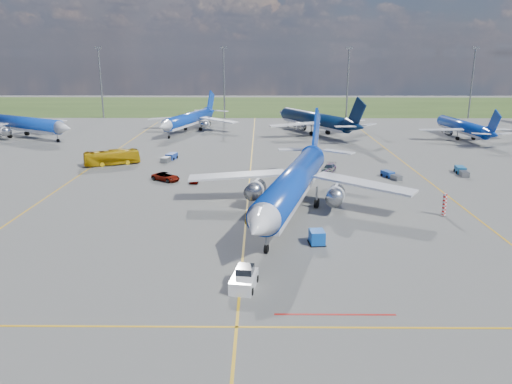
{
  "coord_description": "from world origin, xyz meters",
  "views": [
    {
      "loc": [
        1.83,
        -54.72,
        20.7
      ],
      "look_at": [
        1.3,
        5.06,
        4.0
      ],
      "focal_mm": 35.0,
      "sensor_mm": 36.0,
      "label": 1
    }
  ],
  "objects_px": {
    "warning_post": "(444,205)",
    "apron_bus": "(112,158)",
    "bg_jet_nnw": "(189,132)",
    "service_car_a": "(195,179)",
    "baggage_tug_w": "(391,175)",
    "service_car_b": "(166,177)",
    "bg_jet_ne": "(461,139)",
    "pushback_tug": "(244,279)",
    "baggage_tug_c": "(170,157)",
    "bg_jet_n": "(314,133)",
    "uld_container": "(317,237)",
    "service_car_c": "(329,168)",
    "bg_jet_nw": "(25,138)",
    "baggage_tug_e": "(462,171)",
    "main_airliner": "(293,212)"
  },
  "relations": [
    {
      "from": "main_airliner",
      "to": "service_car_b",
      "type": "bearing_deg",
      "value": 154.96
    },
    {
      "from": "apron_bus",
      "to": "pushback_tug",
      "type": "bearing_deg",
      "value": -176.37
    },
    {
      "from": "baggage_tug_e",
      "to": "baggage_tug_c",
      "type": "bearing_deg",
      "value": 174.76
    },
    {
      "from": "bg_jet_ne",
      "to": "main_airliner",
      "type": "relative_size",
      "value": 0.74
    },
    {
      "from": "pushback_tug",
      "to": "baggage_tug_w",
      "type": "xyz_separation_m",
      "value": [
        23.84,
        41.64,
        -0.27
      ]
    },
    {
      "from": "pushback_tug",
      "to": "baggage_tug_c",
      "type": "xyz_separation_m",
      "value": [
        -16.71,
        55.94,
        -0.18
      ]
    },
    {
      "from": "uld_container",
      "to": "baggage_tug_c",
      "type": "height_order",
      "value": "uld_container"
    },
    {
      "from": "bg_jet_n",
      "to": "baggage_tug_w",
      "type": "xyz_separation_m",
      "value": [
        8.07,
        -49.12,
        0.48
      ]
    },
    {
      "from": "warning_post",
      "to": "apron_bus",
      "type": "xyz_separation_m",
      "value": [
        -52.57,
        30.49,
        -0.06
      ]
    },
    {
      "from": "bg_jet_nnw",
      "to": "service_car_a",
      "type": "height_order",
      "value": "bg_jet_nnw"
    },
    {
      "from": "bg_jet_nw",
      "to": "uld_container",
      "type": "bearing_deg",
      "value": -106.68
    },
    {
      "from": "bg_jet_ne",
      "to": "apron_bus",
      "type": "bearing_deg",
      "value": 16.97
    },
    {
      "from": "bg_jet_nw",
      "to": "main_airliner",
      "type": "height_order",
      "value": "main_airliner"
    },
    {
      "from": "bg_jet_nw",
      "to": "baggage_tug_e",
      "type": "relative_size",
      "value": 7.26
    },
    {
      "from": "apron_bus",
      "to": "service_car_a",
      "type": "height_order",
      "value": "apron_bus"
    },
    {
      "from": "bg_jet_nw",
      "to": "bg_jet_nnw",
      "type": "distance_m",
      "value": 41.74
    },
    {
      "from": "warning_post",
      "to": "service_car_a",
      "type": "bearing_deg",
      "value": 153.79
    },
    {
      "from": "warning_post",
      "to": "bg_jet_ne",
      "type": "height_order",
      "value": "bg_jet_ne"
    },
    {
      "from": "service_car_b",
      "to": "service_car_c",
      "type": "distance_m",
      "value": 29.07
    },
    {
      "from": "bg_jet_nnw",
      "to": "baggage_tug_e",
      "type": "distance_m",
      "value": 73.89
    },
    {
      "from": "warning_post",
      "to": "baggage_tug_w",
      "type": "relative_size",
      "value": 0.65
    },
    {
      "from": "uld_container",
      "to": "bg_jet_n",
      "type": "bearing_deg",
      "value": 78.82
    },
    {
      "from": "bg_jet_n",
      "to": "service_car_b",
      "type": "relative_size",
      "value": 8.09
    },
    {
      "from": "bg_jet_ne",
      "to": "baggage_tug_e",
      "type": "bearing_deg",
      "value": 64.23
    },
    {
      "from": "service_car_a",
      "to": "baggage_tug_e",
      "type": "distance_m",
      "value": 46.9
    },
    {
      "from": "bg_jet_nnw",
      "to": "service_car_c",
      "type": "relative_size",
      "value": 7.7
    },
    {
      "from": "warning_post",
      "to": "main_airliner",
      "type": "height_order",
      "value": "main_airliner"
    },
    {
      "from": "pushback_tug",
      "to": "baggage_tug_c",
      "type": "bearing_deg",
      "value": 116.26
    },
    {
      "from": "warning_post",
      "to": "bg_jet_ne",
      "type": "bearing_deg",
      "value": 67.0
    },
    {
      "from": "bg_jet_nnw",
      "to": "bg_jet_n",
      "type": "xyz_separation_m",
      "value": [
        33.73,
        -3.04,
        0.0
      ]
    },
    {
      "from": "service_car_a",
      "to": "bg_jet_nnw",
      "type": "bearing_deg",
      "value": 102.39
    },
    {
      "from": "bg_jet_ne",
      "to": "baggage_tug_c",
      "type": "height_order",
      "value": "bg_jet_ne"
    },
    {
      "from": "main_airliner",
      "to": "baggage_tug_w",
      "type": "distance_m",
      "value": 26.29
    },
    {
      "from": "bg_jet_nnw",
      "to": "apron_bus",
      "type": "xyz_separation_m",
      "value": [
        -8.98,
        -42.28,
        1.44
      ]
    },
    {
      "from": "main_airliner",
      "to": "service_car_a",
      "type": "relative_size",
      "value": 12.56
    },
    {
      "from": "bg_jet_nnw",
      "to": "service_car_b",
      "type": "relative_size",
      "value": 7.38
    },
    {
      "from": "bg_jet_n",
      "to": "baggage_tug_w",
      "type": "bearing_deg",
      "value": 71.52
    },
    {
      "from": "pushback_tug",
      "to": "uld_container",
      "type": "distance_m",
      "value": 13.34
    },
    {
      "from": "bg_jet_nw",
      "to": "baggage_tug_c",
      "type": "xyz_separation_m",
      "value": [
        41.65,
        -27.35,
        0.57
      ]
    },
    {
      "from": "bg_jet_nnw",
      "to": "uld_container",
      "type": "distance_m",
      "value": 86.91
    },
    {
      "from": "bg_jet_nnw",
      "to": "pushback_tug",
      "type": "height_order",
      "value": "bg_jet_nnw"
    },
    {
      "from": "bg_jet_n",
      "to": "uld_container",
      "type": "relative_size",
      "value": 20.64
    },
    {
      "from": "bg_jet_nw",
      "to": "baggage_tug_w",
      "type": "height_order",
      "value": "bg_jet_nw"
    },
    {
      "from": "baggage_tug_w",
      "to": "apron_bus",
      "type": "bearing_deg",
      "value": 145.69
    },
    {
      "from": "baggage_tug_w",
      "to": "uld_container",
      "type": "bearing_deg",
      "value": -140.74
    },
    {
      "from": "bg_jet_nnw",
      "to": "main_airliner",
      "type": "bearing_deg",
      "value": -55.17
    },
    {
      "from": "pushback_tug",
      "to": "baggage_tug_c",
      "type": "distance_m",
      "value": 58.38
    },
    {
      "from": "service_car_c",
      "to": "baggage_tug_w",
      "type": "height_order",
      "value": "service_car_c"
    },
    {
      "from": "pushback_tug",
      "to": "service_car_c",
      "type": "relative_size",
      "value": 1.16
    },
    {
      "from": "uld_container",
      "to": "apron_bus",
      "type": "bearing_deg",
      "value": 124.99
    }
  ]
}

